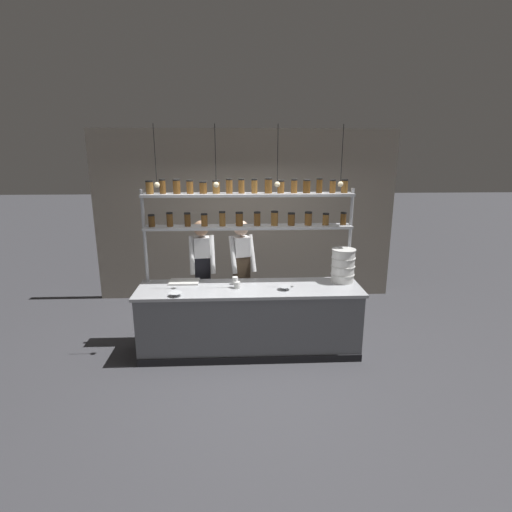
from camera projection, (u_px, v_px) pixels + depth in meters
name	position (u px, v px, depth m)	size (l,w,h in m)	color
ground_plane	(250.00, 350.00, 5.50)	(40.00, 40.00, 0.00)	#3D3D42
back_wall	(246.00, 216.00, 7.19)	(5.36, 0.12, 3.03)	#9E9384
prep_counter	(250.00, 319.00, 5.38)	(2.96, 0.76, 0.92)	slate
spice_shelf_unit	(248.00, 212.00, 5.33)	(2.84, 0.28, 2.32)	#ADAFB5
chef_left	(203.00, 270.00, 5.78)	(0.39, 0.32, 1.71)	black
chef_center	(242.00, 269.00, 5.87)	(0.42, 0.35, 1.70)	black
container_stack	(343.00, 265.00, 5.43)	(0.33, 0.33, 0.46)	white
cutting_board	(184.00, 282.00, 5.44)	(0.40, 0.26, 0.02)	silver
prep_bowl_near_left	(175.00, 294.00, 4.94)	(0.17, 0.17, 0.05)	silver
prep_bowl_center_front	(284.00, 288.00, 5.17)	(0.16, 0.16, 0.04)	#B2B7BC
serving_cup_front	(235.00, 281.00, 5.37)	(0.08, 0.08, 0.10)	silver
serving_cup_by_board	(237.00, 285.00, 5.21)	(0.08, 0.08, 0.09)	silver
pendant_light_row	(248.00, 181.00, 4.90)	(2.34, 0.07, 0.75)	black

